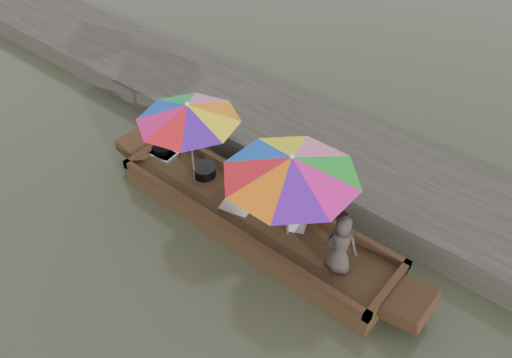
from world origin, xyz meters
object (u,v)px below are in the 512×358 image
Objects in this scene: boat_hull at (252,220)px; tray_crayfish at (163,155)px; cooking_pot at (163,151)px; vendor at (341,244)px; umbrella_stern at (290,197)px; umbrella_bow at (191,143)px; charcoal_grill at (204,171)px; tray_scallop at (236,207)px; supply_bag at (297,222)px.

boat_hull is 9.97× the size of tray_crayfish.
cooking_pot is 0.35× the size of vendor.
umbrella_stern is at bearing 0.00° from boat_hull.
umbrella_bow is 0.84× the size of umbrella_stern.
charcoal_grill is at bearing -17.13° from vendor.
umbrella_stern is (0.97, 0.10, 0.74)m from tray_scallop.
boat_hull is 1.27m from charcoal_grill.
boat_hull is 9.97× the size of tray_scallop.
cooking_pot and charcoal_grill have the same top height.
cooking_pot is 2.98m from supply_bag.
supply_bag is at bearing 1.66° from cooking_pot.
tray_crayfish is at bearing 175.30° from tray_scallop.
umbrella_stern is (2.01, 0.00, 0.00)m from umbrella_bow.
cooking_pot is 3.02m from umbrella_stern.
umbrella_stern is (1.94, -0.18, 0.68)m from charcoal_grill.
cooking_pot is 1.00m from charcoal_grill.
umbrella_stern reaches higher than charcoal_grill.
umbrella_stern reaches higher than supply_bag.
umbrella_bow is at bearing -13.59° from vendor.
vendor reaches higher than boat_hull.
supply_bag is 1.02m from vendor.
umbrella_bow is (-1.30, 0.00, 0.95)m from boat_hull.
umbrella_stern is at bearing -16.31° from vendor.
charcoal_grill is (1.00, 0.07, -0.00)m from cooking_pot.
boat_hull is 17.70× the size of supply_bag.
supply_bag is 2.15m from umbrella_bow.
supply_bag is (1.98, 0.02, 0.04)m from charcoal_grill.
charcoal_grill is at bearing 6.94° from tray_crayfish.
tray_scallop is 1.97m from vendor.
cooking_pot is at bearing 174.11° from tray_scallop.
cooking_pot is 3.91m from vendor.
supply_bag reaches higher than tray_crayfish.
supply_bag is at bearing -28.26° from vendor.
supply_bag is at bearing 16.17° from tray_scallop.
tray_scallop is 1.22m from umbrella_stern.
vendor is 0.99m from umbrella_stern.
umbrella_stern reaches higher than boat_hull.
vendor is (3.89, -0.17, 0.40)m from cooking_pot.
charcoal_grill is at bearing 69.19° from umbrella_bow.
boat_hull is 0.34m from tray_scallop.
charcoal_grill is (0.95, 0.12, 0.05)m from tray_crayfish.
tray_crayfish is (0.05, -0.05, -0.05)m from cooking_pot.
vendor is (1.91, 0.03, 0.47)m from tray_scallop.
supply_bag is at bearing 14.57° from boat_hull.
vendor is at bearing 0.90° from tray_scallop.
tray_crayfish is 0.50× the size of vendor.
charcoal_grill is 0.71m from umbrella_bow.
vendor is at bearing -2.29° from boat_hull.
cooking_pot is 1.99m from tray_scallop.
boat_hull is 1.61m from umbrella_bow.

